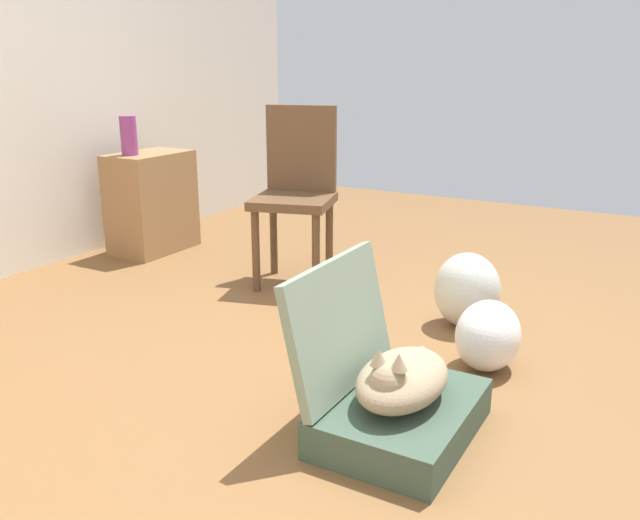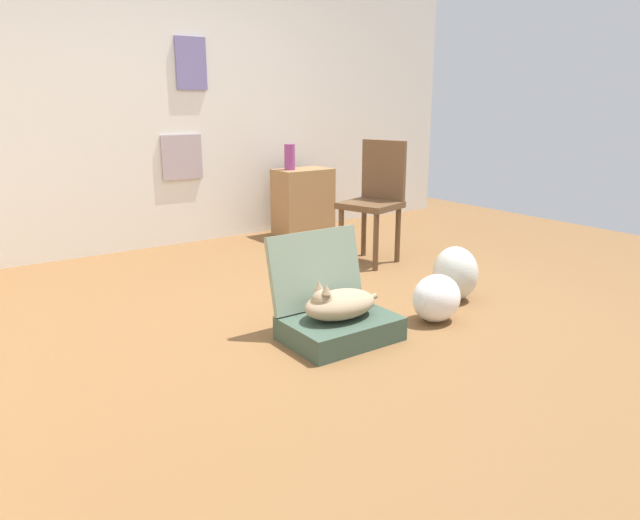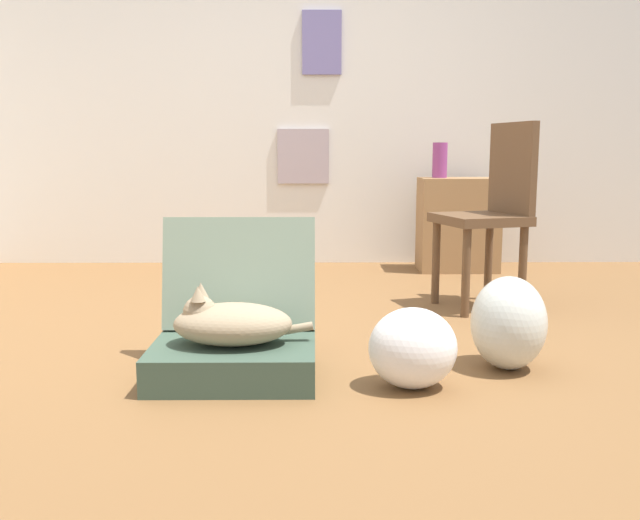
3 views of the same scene
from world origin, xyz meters
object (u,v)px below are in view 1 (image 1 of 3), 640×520
Objects in this scene: cat at (401,379)px; side_table at (152,202)px; vase_tall at (129,136)px; chair at (297,188)px; plastic_bag_white at (488,335)px; suitcase_base at (401,417)px; plastic_bag_clear at (467,290)px.

cat is 2.73m from side_table.
cat is 2.74m from vase_tall.
plastic_bag_white is at bearing -41.37° from chair.
side_table reaches higher than suitcase_base.
plastic_bag_clear is 2.36m from vase_tall.
suitcase_base is at bearing -119.20° from side_table.
side_table is at bearing 83.26° from plastic_bag_clear.
side_table is (1.34, 2.37, 0.11)m from cat.
plastic_bag_white is 1.30× the size of vase_tall.
suitcase_base is at bearing -116.42° from vase_tall.
chair is (0.60, 1.30, 0.40)m from plastic_bag_white.
suitcase_base is at bearing -62.99° from chair.
suitcase_base is 1.66× the size of plastic_bag_clear.
plastic_bag_clear is at bearing 28.55° from plastic_bag_white.
suitcase_base is 1.92× the size of plastic_bag_white.
chair is at bearing -86.71° from vase_tall.
plastic_bag_white is (0.65, -0.11, 0.08)m from suitcase_base.
chair is at bearing -93.31° from side_table.
plastic_bag_white is at bearing -9.19° from suitcase_base.
plastic_bag_white is 0.46m from plastic_bag_clear.
suitcase_base is 1.80m from chair.
side_table is at bearing 160.25° from chair.
vase_tall reaches higher than cat.
vase_tall reaches higher than side_table.
chair is (0.07, -1.20, -0.24)m from vase_tall.
vase_tall is at bearing 86.74° from plastic_bag_clear.
chair is (-0.07, -1.18, 0.22)m from side_table.
cat reaches higher than suitcase_base.
plastic_bag_clear is 0.56× the size of side_table.
plastic_bag_clear is (0.40, 0.22, 0.04)m from plastic_bag_white.
plastic_bag_clear is at bearing 6.07° from cat.
suitcase_base is at bearing -2.03° from cat.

